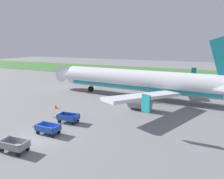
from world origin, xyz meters
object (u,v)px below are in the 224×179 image
(baggage_cart_fourth_in_row, at_px, (68,118))
(baggage_cart_second_in_row, at_px, (14,145))
(airplane, at_px, (145,81))
(baggage_cart_third_in_row, at_px, (48,129))
(traffic_cone_near_plane, at_px, (56,106))

(baggage_cart_fourth_in_row, bearing_deg, baggage_cart_second_in_row, -88.45)
(baggage_cart_second_in_row, distance_m, baggage_cart_fourth_in_row, 8.15)
(airplane, relative_size, baggage_cart_third_in_row, 10.55)
(airplane, relative_size, baggage_cart_fourth_in_row, 10.43)
(airplane, bearing_deg, baggage_cart_second_in_row, -100.48)
(airplane, distance_m, traffic_cone_near_plane, 15.76)
(baggage_cart_second_in_row, distance_m, baggage_cart_third_in_row, 4.36)
(baggage_cart_third_in_row, distance_m, baggage_cart_fourth_in_row, 3.79)
(traffic_cone_near_plane, bearing_deg, baggage_cart_fourth_in_row, -36.54)
(baggage_cart_second_in_row, height_order, traffic_cone_near_plane, baggage_cart_second_in_row)
(baggage_cart_second_in_row, height_order, baggage_cart_third_in_row, same)
(baggage_cart_third_in_row, xyz_separation_m, traffic_cone_near_plane, (-5.64, 7.82, -0.30))
(airplane, distance_m, baggage_cart_fourth_in_row, 16.67)
(baggage_cart_third_in_row, bearing_deg, airplane, 77.19)
(airplane, height_order, baggage_cart_second_in_row, airplane)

